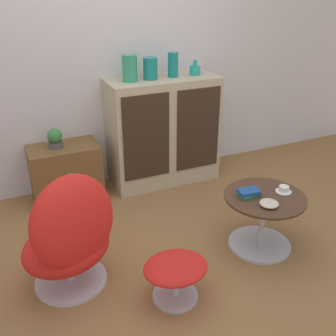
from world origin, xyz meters
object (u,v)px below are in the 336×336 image
(coffee_table, at_px, (262,218))
(vase_rightmost, at_px, (195,70))
(vase_inner_right, at_px, (173,65))
(potted_plant, at_px, (55,138))
(tv_console, at_px, (66,172))
(egg_chair, at_px, (70,236))
(vase_inner_left, at_px, (150,68))
(book_stack, at_px, (249,193))
(teacup, at_px, (284,190))
(sideboard, at_px, (163,131))
(ottoman, at_px, (176,271))
(vase_leftmost, at_px, (130,68))
(bowl, at_px, (269,203))

(coffee_table, xyz_separation_m, vase_rightmost, (0.12, 1.36, 0.84))
(vase_inner_right, distance_m, potted_plant, 1.27)
(coffee_table, bearing_deg, tv_console, 130.61)
(egg_chair, distance_m, vase_inner_left, 1.77)
(potted_plant, relative_size, book_stack, 1.07)
(coffee_table, distance_m, vase_inner_right, 1.64)
(tv_console, bearing_deg, potted_plant, 179.26)
(vase_inner_right, bearing_deg, teacup, -78.51)
(vase_rightmost, xyz_separation_m, book_stack, (-0.23, -1.30, -0.63))
(vase_rightmost, height_order, potted_plant, vase_rightmost)
(coffee_table, bearing_deg, sideboard, 99.06)
(egg_chair, relative_size, vase_rightmost, 6.05)
(teacup, bearing_deg, book_stack, 168.13)
(ottoman, bearing_deg, potted_plant, 104.39)
(egg_chair, distance_m, vase_leftmost, 1.67)
(tv_console, relative_size, vase_leftmost, 2.69)
(sideboard, relative_size, ottoman, 2.55)
(vase_leftmost, bearing_deg, bowl, -72.15)
(egg_chair, distance_m, teacup, 1.57)
(vase_leftmost, relative_size, teacup, 1.95)
(ottoman, bearing_deg, vase_leftmost, 79.36)
(ottoman, xyz_separation_m, potted_plant, (-0.42, 1.62, 0.39))
(tv_console, bearing_deg, bowl, -53.16)
(tv_console, bearing_deg, teacup, -45.78)
(sideboard, bearing_deg, book_stack, -85.26)
(vase_inner_left, relative_size, teacup, 1.64)
(vase_inner_right, bearing_deg, coffee_table, -85.29)
(vase_rightmost, bearing_deg, tv_console, 178.57)
(tv_console, height_order, egg_chair, egg_chair)
(vase_inner_right, bearing_deg, vase_rightmost, 0.00)
(potted_plant, relative_size, teacup, 1.48)
(egg_chair, relative_size, potted_plant, 4.80)
(tv_console, height_order, vase_rightmost, vase_rightmost)
(tv_console, xyz_separation_m, potted_plant, (-0.06, 0.00, 0.35))
(ottoman, distance_m, bowl, 0.82)
(vase_rightmost, height_order, book_stack, vase_rightmost)
(sideboard, xyz_separation_m, potted_plant, (-1.03, 0.04, 0.08))
(vase_leftmost, distance_m, vase_rightmost, 0.66)
(egg_chair, height_order, teacup, egg_chair)
(coffee_table, xyz_separation_m, vase_inner_right, (-0.11, 1.36, 0.91))
(ottoman, relative_size, teacup, 3.50)
(egg_chair, relative_size, book_stack, 5.16)
(vase_inner_right, xyz_separation_m, book_stack, (0.00, -1.30, -0.70))
(teacup, relative_size, book_stack, 0.73)
(ottoman, xyz_separation_m, vase_inner_left, (0.49, 1.59, 0.94))
(coffee_table, height_order, book_stack, book_stack)
(vase_leftmost, xyz_separation_m, bowl, (0.48, -1.48, -0.71))
(bowl, bearing_deg, egg_chair, 168.49)
(tv_console, distance_m, coffee_table, 1.83)
(ottoman, xyz_separation_m, teacup, (1.00, 0.22, 0.25))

